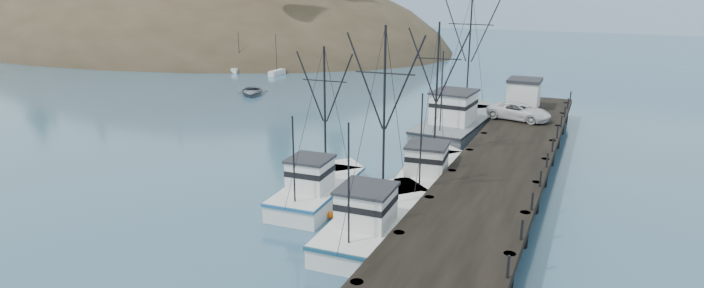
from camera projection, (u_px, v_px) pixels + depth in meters
name	position (u px, v px, depth m)	size (l,w,h in m)	color
ground	(199.00, 235.00, 30.57)	(400.00, 400.00, 0.00)	#30516B
pier	(506.00, 158.00, 38.50)	(6.00, 44.00, 2.00)	black
headland	(166.00, 62.00, 130.30)	(134.80, 78.00, 51.00)	#382D1E
distant_ridge	(574.00, 27.00, 175.04)	(360.00, 40.00, 26.00)	#9EB2C6
distant_ridge_far	(436.00, 20.00, 208.02)	(180.00, 25.00, 18.00)	silver
moored_sailboats	(279.00, 65.00, 92.15)	(24.13, 18.79, 6.35)	silver
trawler_near	(376.00, 219.00, 30.70)	(4.26, 11.66, 11.75)	silver
trawler_mid	(320.00, 188.00, 35.30)	(3.83, 10.07, 10.14)	silver
trawler_far	(431.00, 172.00, 38.35)	(4.55, 11.17, 11.39)	silver
work_vessel	(460.00, 124.00, 49.90)	(5.51, 15.64, 13.05)	slate
pier_shed	(524.00, 93.00, 52.42)	(3.00, 3.20, 2.80)	silver
pickup_truck	(519.00, 111.00, 47.86)	(2.49, 5.40, 1.50)	silver
motorboat	(252.00, 95.00, 69.15)	(3.93, 5.50, 1.14)	slate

